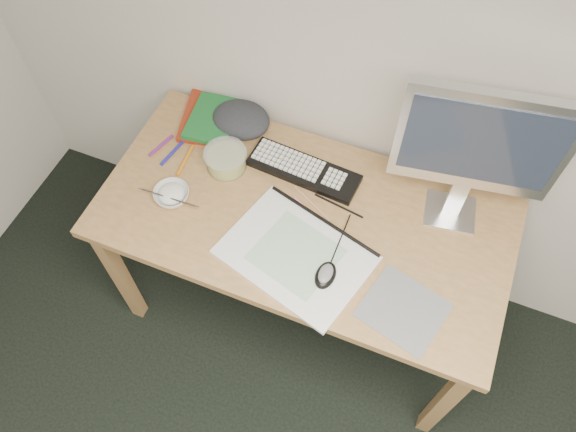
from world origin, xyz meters
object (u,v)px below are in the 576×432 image
(rice_bowl, at_px, (172,195))
(keyboard, at_px, (304,170))
(desk, at_px, (303,228))
(monitor, at_px, (480,146))
(sketchpad, at_px, (296,255))

(rice_bowl, bearing_deg, keyboard, 35.67)
(desk, distance_m, monitor, 0.66)
(keyboard, distance_m, monitor, 0.62)
(keyboard, distance_m, rice_bowl, 0.47)
(desk, height_order, monitor, monitor)
(rice_bowl, bearing_deg, desk, 12.98)
(rice_bowl, bearing_deg, sketchpad, -6.11)
(desk, relative_size, sketchpad, 3.06)
(sketchpad, relative_size, keyboard, 1.14)
(sketchpad, bearing_deg, keyboard, 122.58)
(keyboard, bearing_deg, desk, -64.64)
(keyboard, bearing_deg, monitor, 7.62)
(sketchpad, xyz_separation_m, keyboard, (-0.10, 0.32, 0.01))
(desk, distance_m, sketchpad, 0.18)
(sketchpad, relative_size, rice_bowl, 3.71)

